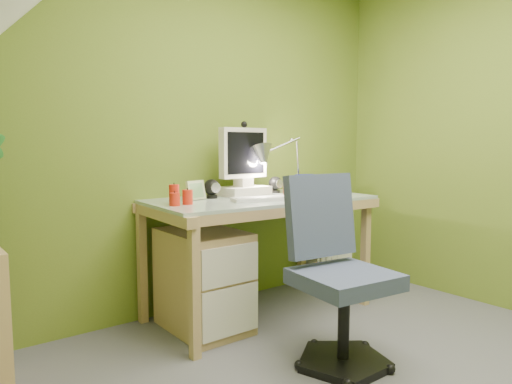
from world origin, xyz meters
TOP-DOWN VIEW (x-y plane):
  - wall_back at (0.00, 1.60)m, footprint 3.20×0.01m
  - desk at (0.21, 1.23)m, footprint 1.50×0.81m
  - monitor at (0.21, 1.41)m, footprint 0.41×0.26m
  - speaker_left at (-0.06, 1.39)m, footprint 0.11×0.11m
  - speaker_right at (0.48, 1.39)m, footprint 0.10×0.10m
  - keyboard at (0.13, 1.09)m, footprint 0.42×0.23m
  - mousepad at (0.59, 1.09)m, footprint 0.24×0.19m
  - mouse at (0.59, 1.09)m, footprint 0.12×0.09m
  - amber_tumbler at (0.39, 1.15)m, footprint 0.08×0.08m
  - candle_cluster at (-0.39, 1.24)m, footprint 0.17×0.15m
  - photo_frame_red at (0.63, 1.35)m, footprint 0.13×0.08m
  - photo_frame_blue at (0.77, 1.39)m, footprint 0.14×0.07m
  - photo_frame_green at (-0.19, 1.37)m, footprint 0.14×0.06m
  - desk_lamp at (0.66, 1.41)m, footprint 0.57×0.36m
  - task_chair at (0.08, 0.37)m, footprint 0.57×0.57m
  - radiator at (1.17, 1.50)m, footprint 0.39×0.19m

SIDE VIEW (x-z plane):
  - radiator at x=1.17m, z-range 0.00..0.37m
  - desk at x=0.21m, z-range 0.00..0.78m
  - task_chair at x=0.08m, z-range 0.00..0.93m
  - mousepad at x=0.59m, z-range 0.78..0.79m
  - keyboard at x=0.13m, z-range 0.78..0.80m
  - mouse at x=0.59m, z-range 0.78..0.82m
  - amber_tumbler at x=0.39m, z-range 0.78..0.87m
  - candle_cluster at x=-0.39m, z-range 0.78..0.90m
  - speaker_right at x=0.48m, z-range 0.78..0.90m
  - photo_frame_red at x=0.63m, z-range 0.78..0.90m
  - photo_frame_green at x=-0.19m, z-range 0.78..0.90m
  - photo_frame_blue at x=0.77m, z-range 0.78..0.90m
  - speaker_left at x=-0.06m, z-range 0.78..0.91m
  - monitor at x=0.21m, z-range 0.78..1.32m
  - desk_lamp at x=0.66m, z-range 0.78..1.35m
  - wall_back at x=0.00m, z-range 0.00..2.40m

